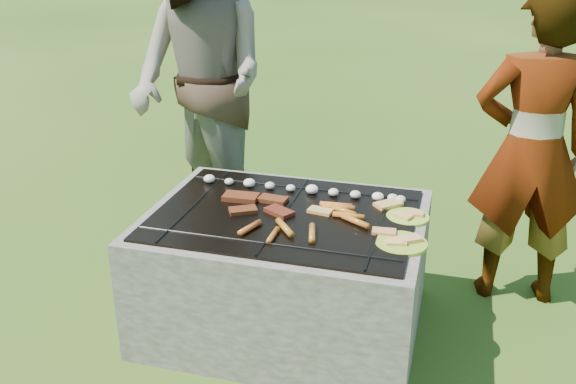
# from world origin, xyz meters

# --- Properties ---
(lawn) EXTENTS (60.00, 60.00, 0.00)m
(lawn) POSITION_xyz_m (0.00, 0.00, 0.00)
(lawn) COLOR #244812
(lawn) RESTS_ON ground
(fire_pit) EXTENTS (1.30, 1.00, 0.62)m
(fire_pit) POSITION_xyz_m (0.00, 0.00, 0.28)
(fire_pit) COLOR #A0988E
(fire_pit) RESTS_ON ground
(mushrooms) EXTENTS (1.06, 0.07, 0.04)m
(mushrooms) POSITION_xyz_m (0.04, 0.27, 0.63)
(mushrooms) COLOR white
(mushrooms) RESTS_ON fire_pit
(pork_slabs) EXTENTS (0.40, 0.27, 0.03)m
(pork_slabs) POSITION_xyz_m (-0.16, 0.06, 0.62)
(pork_slabs) COLOR maroon
(pork_slabs) RESTS_ON fire_pit
(sausages) EXTENTS (0.55, 0.46, 0.03)m
(sausages) POSITION_xyz_m (0.17, -0.05, 0.63)
(sausages) COLOR orange
(sausages) RESTS_ON fire_pit
(bread_on_grate) EXTENTS (0.44, 0.41, 0.02)m
(bread_on_grate) POSITION_xyz_m (0.37, 0.09, 0.62)
(bread_on_grate) COLOR #D7C16E
(bread_on_grate) RESTS_ON fire_pit
(plate_far) EXTENTS (0.21, 0.21, 0.03)m
(plate_far) POSITION_xyz_m (0.56, 0.12, 0.61)
(plate_far) COLOR #CFD833
(plate_far) RESTS_ON fire_pit
(plate_near) EXTENTS (0.23, 0.23, 0.03)m
(plate_near) POSITION_xyz_m (0.56, -0.16, 0.61)
(plate_near) COLOR gold
(plate_near) RESTS_ON fire_pit
(cook) EXTENTS (0.65, 0.47, 1.64)m
(cook) POSITION_xyz_m (1.11, 0.61, 0.82)
(cook) COLOR gray
(cook) RESTS_ON ground
(bystander) EXTENTS (1.21, 1.15, 1.98)m
(bystander) POSITION_xyz_m (-0.77, 0.84, 0.99)
(bystander) COLOR #9F9484
(bystander) RESTS_ON ground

